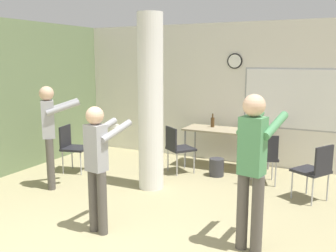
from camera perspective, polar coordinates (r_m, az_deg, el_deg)
wall_left_accent at (r=7.39m, az=-23.12°, el=3.99°), size 0.12×7.00×2.80m
wall_back at (r=7.67m, az=10.51°, el=4.84°), size 8.00×0.15×2.80m
support_pillar at (r=5.96m, az=-2.66°, el=3.48°), size 0.41×0.41×2.80m
folding_table at (r=7.27m, az=8.96°, el=-0.96°), size 1.64×0.64×0.76m
bottle_on_table at (r=7.46m, az=6.81°, el=0.62°), size 0.07×0.07×0.27m
waste_bin at (r=6.87m, az=7.41°, el=-6.24°), size 0.27×0.27×0.32m
chair_table_right at (r=6.48m, az=14.48°, el=-4.30°), size 0.56×0.56×0.87m
chair_table_left at (r=6.91m, az=1.46°, el=-3.06°), size 0.62×0.62×0.87m
chair_by_left_wall at (r=7.22m, az=-14.41°, el=-2.81°), size 0.53×0.53×0.87m
chair_mid_room at (r=5.95m, az=21.51°, el=-6.01°), size 0.60×0.60×0.87m
person_playing_front at (r=4.55m, az=-10.63°, el=-5.04°), size 0.41×0.64×1.56m
person_watching_back at (r=6.30m, az=-17.51°, el=-0.45°), size 0.64×0.64×1.67m
person_playing_side at (r=4.12m, az=12.81°, el=-5.17°), size 0.47×0.71×1.74m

